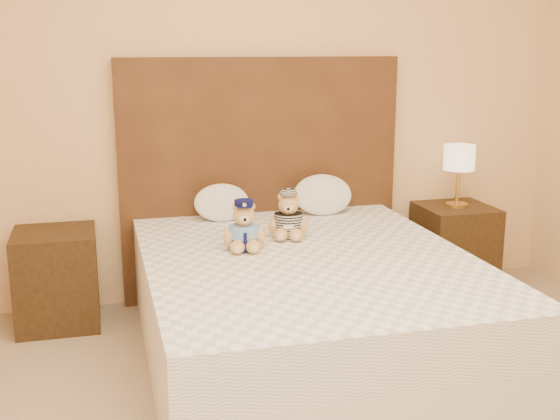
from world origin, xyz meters
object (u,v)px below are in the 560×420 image
Objects in this scene: nightstand_right at (454,247)px; pillow_right at (323,193)px; lamp at (459,161)px; teddy_prisoner at (288,215)px; pillow_left at (222,201)px; bed at (308,308)px; teddy_police at (244,225)px; nightstand_left at (57,278)px.

pillow_right reaches higher than nightstand_right.
lamp is 1.35m from teddy_prisoner.
nightstand_right is at bearing -1.12° from pillow_left.
pillow_left is 0.89× the size of pillow_right.
pillow_left reaches higher than bed.
bed is 0.96m from pillow_left.
teddy_prisoner reaches higher than pillow_left.
teddy_police is 0.32m from teddy_prisoner.
bed is 0.53m from teddy_police.
teddy_police is 0.69× the size of pillow_right.
lamp reaches higher than teddy_police.
teddy_police is (0.96, -0.61, 0.40)m from nightstand_left.
teddy_police reaches higher than nightstand_right.
nightstand_left is 2.18× the size of teddy_prisoner.
pillow_right is at bearing 69.41° from teddy_prisoner.
teddy_police reaches higher than teddy_prisoner.
nightstand_right is 1.58m from pillow_left.
bed is 1.48m from nightstand_right.
pillow_right reaches higher than bed.
bed is 6.03× the size of pillow_left.
teddy_police is at bearing -134.34° from teddy_prisoner.
lamp reaches higher than nightstand_right.
nightstand_left is at bearing -178.22° from pillow_left.
lamp is at bearing 180.00° from nightstand_right.
nightstand_left is 1.04m from pillow_left.
pillow_right is at bearing 53.04° from teddy_police.
nightstand_left is 1.00× the size of nightstand_right.
bed is at bearing -147.38° from lamp.
nightstand_left is (-1.25, 0.80, -0.00)m from bed.
bed is at bearing -32.62° from nightstand_left.
bed is 3.64× the size of nightstand_right.
pillow_left is at bearing 97.49° from teddy_police.
nightstand_left is 2.14× the size of teddy_police.
teddy_police is at bearing -90.00° from pillow_left.
nightstand_right is 0.57m from lamp.
lamp reaches higher than nightstand_left.
lamp is 1.55× the size of teddy_police.
lamp is at bearing 35.42° from teddy_prisoner.
lamp reaches higher than bed.
lamp is 1.55m from pillow_left.
nightstand_right is at bearing -1.90° from pillow_right.
nightstand_left is 1.21m from teddy_police.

